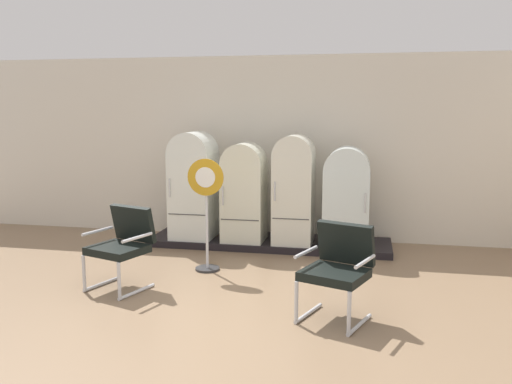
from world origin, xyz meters
TOP-DOWN VIEW (x-y plane):
  - ground at (0.00, 0.00)m, footprint 12.00×10.00m
  - back_wall at (0.00, 3.66)m, footprint 11.76×0.12m
  - display_plinth at (0.00, 3.02)m, footprint 3.69×0.95m
  - refrigerator_0 at (-1.18, 2.93)m, footprint 0.64×0.71m
  - refrigerator_1 at (-0.36, 2.88)m, footprint 0.62×0.61m
  - refrigerator_2 at (0.39, 2.92)m, footprint 0.58×0.68m
  - refrigerator_3 at (1.17, 2.89)m, footprint 0.66×0.63m
  - armchair_left at (-1.35, 0.76)m, footprint 0.79×0.80m
  - armchair_right at (1.19, 0.32)m, footprint 0.80×0.81m
  - sign_stand at (-0.58, 1.61)m, footprint 0.48×0.32m

SIDE VIEW (x-z plane):
  - ground at x=0.00m, z-range -0.05..0.00m
  - display_plinth at x=0.00m, z-range 0.00..0.10m
  - armchair_left at x=-1.35m, z-range 0.07..1.04m
  - armchair_right at x=1.19m, z-range 0.07..1.04m
  - sign_stand at x=-0.58m, z-range 0.00..1.48m
  - refrigerator_3 at x=1.17m, z-range 0.14..1.60m
  - refrigerator_1 at x=-0.36m, z-range 0.15..1.64m
  - refrigerator_2 at x=0.39m, z-range 0.16..1.77m
  - refrigerator_0 at x=-1.18m, z-range 0.16..1.80m
  - back_wall at x=0.00m, z-range 0.01..2.95m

